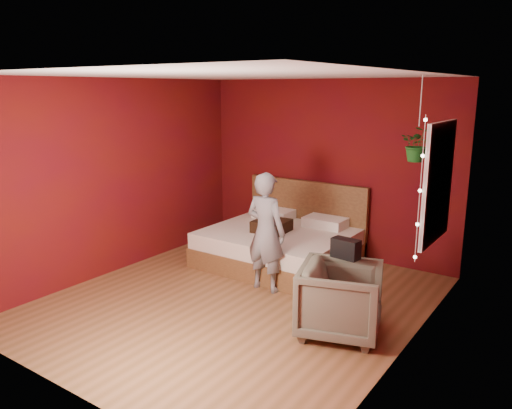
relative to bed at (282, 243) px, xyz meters
name	(u,v)px	position (x,y,z in m)	size (l,w,h in m)	color
floor	(237,301)	(0.28, -1.45, -0.28)	(4.50, 4.50, 0.00)	brown
room_walls	(236,161)	(0.28, -1.45, 1.40)	(4.04, 4.54, 2.62)	#5D1309
window	(438,183)	(2.24, -0.55, 1.22)	(0.05, 0.97, 1.27)	white
fairy_lights	(420,191)	(2.22, -1.07, 1.22)	(0.04, 0.04, 1.45)	silver
bed	(282,243)	(0.00, 0.00, 0.00)	(1.98, 1.69, 1.09)	brown
person	(266,232)	(0.35, -0.95, 0.46)	(0.54, 0.36, 1.49)	slate
armchair	(340,300)	(1.63, -1.49, 0.09)	(0.79, 0.81, 0.74)	#585645
handbag	(346,249)	(1.56, -1.27, 0.56)	(0.29, 0.14, 0.21)	black
throw_pillow	(272,226)	(-0.07, -0.17, 0.29)	(0.45, 0.45, 0.16)	black
hanging_plant	(418,144)	(1.95, -0.35, 1.58)	(0.42, 0.39, 0.93)	silver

